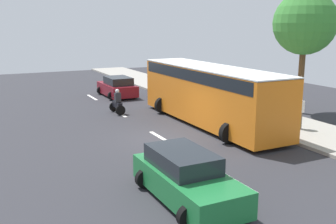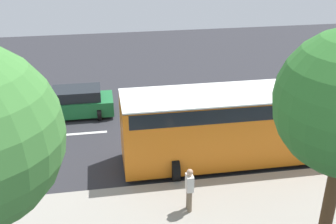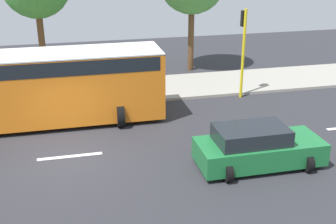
{
  "view_description": "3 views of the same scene",
  "coord_description": "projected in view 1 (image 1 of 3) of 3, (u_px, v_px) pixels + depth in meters",
  "views": [
    {
      "loc": [
        -7.84,
        -16.49,
        5.36
      ],
      "look_at": [
        -0.57,
        -1.91,
        1.72
      ],
      "focal_mm": 42.0,
      "sensor_mm": 36.0,
      "label": 1
    },
    {
      "loc": [
        18.18,
        -4.81,
        9.45
      ],
      "look_at": [
        0.64,
        -1.83,
        1.15
      ],
      "focal_mm": 43.65,
      "sensor_mm": 36.0,
      "label": 2
    },
    {
      "loc": [
        -15.02,
        -0.23,
        7.57
      ],
      "look_at": [
        -0.16,
        -3.75,
        1.52
      ],
      "focal_mm": 46.54,
      "sensor_mm": 36.0,
      "label": 3
    }
  ],
  "objects": [
    {
      "name": "street_tree_north",
      "position": [
        305.0,
        24.0,
        23.1
      ],
      "size": [
        3.74,
        3.74,
        7.31
      ],
      "color": "brown",
      "rests_on": "ground"
    },
    {
      "name": "lane_stripe_mid",
      "position": [
        161.0,
        138.0,
        18.99
      ],
      "size": [
        0.2,
        2.4,
        0.01
      ],
      "primitive_type": "cube",
      "color": "white",
      "rests_on": "ground"
    },
    {
      "name": "lane_stripe_north",
      "position": [
        235.0,
        181.0,
        13.75
      ],
      "size": [
        0.2,
        2.4,
        0.01
      ],
      "primitive_type": "cube",
      "color": "white",
      "rests_on": "ground"
    },
    {
      "name": "sidewalk",
      "position": [
        273.0,
        121.0,
        22.02
      ],
      "size": [
        4.0,
        60.0,
        0.15
      ],
      "primitive_type": "cube",
      "color": "#9E998E",
      "rests_on": "ground"
    },
    {
      "name": "city_bus",
      "position": [
        209.0,
        91.0,
        21.24
      ],
      "size": [
        3.2,
        11.0,
        3.16
      ],
      "color": "orange",
      "rests_on": "ground"
    },
    {
      "name": "car_maroon",
      "position": [
        117.0,
        87.0,
        29.72
      ],
      "size": [
        2.36,
        4.08,
        1.52
      ],
      "color": "maroon",
      "rests_on": "ground"
    },
    {
      "name": "ground_plane",
      "position": [
        161.0,
        139.0,
        19.0
      ],
      "size": [
        40.0,
        60.0,
        0.1
      ],
      "primitive_type": "cube",
      "color": "#2D2D33"
    },
    {
      "name": "lane_stripe_south",
      "position": [
        119.0,
        113.0,
        24.23
      ],
      "size": [
        0.2,
        2.4,
        0.01
      ],
      "primitive_type": "cube",
      "color": "white",
      "rests_on": "ground"
    },
    {
      "name": "car_green",
      "position": [
        186.0,
        178.0,
        12.17
      ],
      "size": [
        2.25,
        4.48,
        1.52
      ],
      "color": "#1E7238",
      "rests_on": "ground"
    },
    {
      "name": "pedestrian_near_signal",
      "position": [
        300.0,
        111.0,
        19.85
      ],
      "size": [
        0.4,
        0.24,
        1.69
      ],
      "color": "#72604C",
      "rests_on": "sidewalk"
    },
    {
      "name": "motorcycle",
      "position": [
        117.0,
        103.0,
        24.05
      ],
      "size": [
        0.6,
        1.3,
        1.53
      ],
      "color": "black",
      "rests_on": "ground"
    },
    {
      "name": "lane_stripe_far_south",
      "position": [
        92.0,
        97.0,
        29.47
      ],
      "size": [
        0.2,
        2.4,
        0.01
      ],
      "primitive_type": "cube",
      "color": "white",
      "rests_on": "ground"
    }
  ]
}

